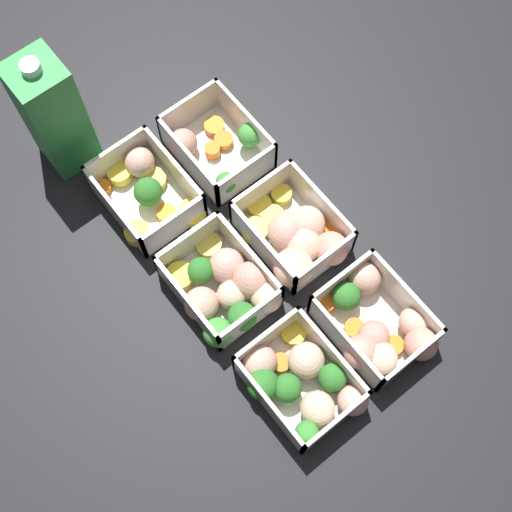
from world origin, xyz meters
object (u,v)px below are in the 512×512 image
at_px(container_near_left, 377,326).
at_px(container_far_center, 227,289).
at_px(juice_carton, 54,115).
at_px(container_near_right, 216,146).
at_px(container_near_center, 298,238).
at_px(container_far_left, 300,382).
at_px(container_far_right, 146,190).

bearing_deg(container_near_left, container_far_center, 37.16).
xyz_separation_m(container_far_center, juice_carton, (0.30, 0.04, 0.07)).
relative_size(container_near_left, container_near_right, 1.20).
xyz_separation_m(container_near_center, container_near_right, (0.18, -0.00, -0.00)).
height_order(container_near_center, container_far_left, same).
distance_m(container_near_center, juice_carton, 0.35).
distance_m(container_near_right, juice_carton, 0.22).
distance_m(container_near_right, container_far_center, 0.21).
xyz_separation_m(container_near_left, juice_carton, (0.46, 0.16, 0.07)).
height_order(container_near_center, container_far_center, same).
bearing_deg(container_near_right, juice_carton, 50.71).
xyz_separation_m(container_near_center, container_far_left, (-0.15, 0.12, -0.00)).
height_order(container_near_left, container_near_center, same).
relative_size(container_far_center, juice_carton, 0.78).
xyz_separation_m(container_near_left, container_far_right, (0.33, 0.12, -0.00)).
bearing_deg(container_far_right, container_far_left, 179.27).
bearing_deg(container_far_right, juice_carton, 19.64).
height_order(container_far_center, juice_carton, juice_carton).
bearing_deg(container_far_left, container_near_right, -20.04).
bearing_deg(container_far_center, container_near_center, -91.24).
bearing_deg(container_far_center, container_far_left, 178.69).
relative_size(container_near_center, juice_carton, 0.79).
xyz_separation_m(container_near_right, juice_carton, (0.13, 0.16, 0.07)).
height_order(container_far_center, container_far_right, same).
distance_m(container_near_left, container_far_right, 0.35).
bearing_deg(container_far_left, container_far_right, -0.73).
xyz_separation_m(container_near_left, container_far_left, (0.01, 0.12, 0.00)).
bearing_deg(container_near_right, container_far_left, 159.96).
bearing_deg(container_far_center, container_near_right, -33.23).
distance_m(container_far_left, juice_carton, 0.46).
distance_m(container_near_center, container_near_right, 0.18).
bearing_deg(container_near_left, container_near_right, 0.51).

